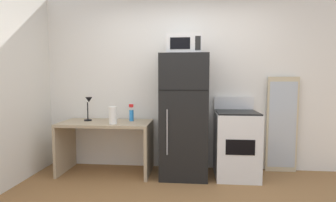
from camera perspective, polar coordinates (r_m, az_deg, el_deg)
wall_back_white at (r=3.95m, az=3.89°, el=3.93°), size 5.00×0.10×2.60m
desk at (r=3.86m, az=-13.60°, el=-7.69°), size 1.30×0.63×0.75m
desk_lamp at (r=3.94m, az=-17.27°, el=-0.80°), size 0.14×0.12×0.35m
paper_towel_roll at (r=3.60m, az=-12.16°, el=-3.13°), size 0.11×0.11×0.24m
spray_bottle at (r=3.81m, az=-8.14°, el=-2.94°), size 0.06×0.06×0.25m
refrigerator at (r=3.60m, az=3.58°, el=-3.33°), size 0.65×0.65×1.70m
microwave at (r=3.58m, az=3.65°, el=12.36°), size 0.46×0.35×0.26m
oven_range at (r=3.74m, az=14.92°, el=-9.17°), size 0.58×0.61×1.10m
leaning_mirror at (r=4.11m, az=24.06°, el=-4.85°), size 0.44×0.03×1.40m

